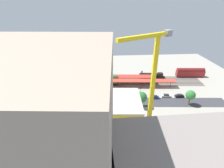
{
  "coord_description": "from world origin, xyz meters",
  "views": [
    {
      "loc": [
        16.1,
        81.56,
        47.73
      ],
      "look_at": [
        10.21,
        1.74,
        8.98
      ],
      "focal_mm": 28.89,
      "sensor_mm": 36.0,
      "label": 1
    }
  ],
  "objects_px": {
    "parked_car_4": "(128,98)",
    "box_truck_0": "(69,114)",
    "parked_car_0": "(179,96)",
    "freight_coach_far": "(104,79)",
    "parked_car_5": "(115,98)",
    "parked_car_2": "(155,97)",
    "tower_crane": "(151,79)",
    "street_tree_1": "(98,100)",
    "locomotive": "(152,75)",
    "passenger_coach": "(190,72)",
    "street_tree_0": "(141,97)",
    "box_truck_2": "(118,108)",
    "parked_car_1": "(166,96)",
    "parked_car_3": "(140,97)",
    "street_tree_2": "(191,95)",
    "platform_canopy_far": "(110,76)",
    "box_truck_1": "(117,108)",
    "platform_canopy_near": "(132,81)",
    "construction_building": "(95,118)",
    "traffic_light": "(140,90)"
  },
  "relations": [
    {
      "from": "parked_car_4",
      "to": "box_truck_0",
      "type": "relative_size",
      "value": 0.48
    },
    {
      "from": "parked_car_0",
      "to": "box_truck_0",
      "type": "xyz_separation_m",
      "value": [
        55.72,
        13.1,
        0.88
      ]
    },
    {
      "from": "freight_coach_far",
      "to": "parked_car_5",
      "type": "relative_size",
      "value": 3.59
    },
    {
      "from": "parked_car_2",
      "to": "tower_crane",
      "type": "relative_size",
      "value": 0.13
    },
    {
      "from": "parked_car_0",
      "to": "parked_car_2",
      "type": "xyz_separation_m",
      "value": [
        13.44,
        0.31,
        -0.0
      ]
    },
    {
      "from": "parked_car_2",
      "to": "street_tree_1",
      "type": "distance_m",
      "value": 30.83
    },
    {
      "from": "locomotive",
      "to": "passenger_coach",
      "type": "bearing_deg",
      "value": -179.98
    },
    {
      "from": "street_tree_0",
      "to": "parked_car_2",
      "type": "bearing_deg",
      "value": -139.62
    },
    {
      "from": "box_truck_0",
      "to": "box_truck_2",
      "type": "relative_size",
      "value": 0.98
    },
    {
      "from": "parked_car_1",
      "to": "parked_car_3",
      "type": "relative_size",
      "value": 1.18
    },
    {
      "from": "parked_car_4",
      "to": "street_tree_1",
      "type": "height_order",
      "value": "street_tree_1"
    },
    {
      "from": "passenger_coach",
      "to": "street_tree_2",
      "type": "distance_m",
      "value": 37.17
    },
    {
      "from": "box_truck_0",
      "to": "street_tree_0",
      "type": "xyz_separation_m",
      "value": [
        -33.32,
        -5.17,
        3.81
      ]
    },
    {
      "from": "platform_canopy_far",
      "to": "box_truck_1",
      "type": "xyz_separation_m",
      "value": [
        -1.48,
        30.82,
        -2.6
      ]
    },
    {
      "from": "passenger_coach",
      "to": "box_truck_2",
      "type": "xyz_separation_m",
      "value": [
        51.5,
        36.34,
        -1.49
      ]
    },
    {
      "from": "street_tree_0",
      "to": "platform_canopy_near",
      "type": "bearing_deg",
      "value": -88.89
    },
    {
      "from": "platform_canopy_near",
      "to": "parked_car_3",
      "type": "xyz_separation_m",
      "value": [
        -1.82,
        13.48,
        -3.14
      ]
    },
    {
      "from": "parked_car_4",
      "to": "construction_building",
      "type": "height_order",
      "value": "construction_building"
    },
    {
      "from": "parked_car_1",
      "to": "parked_car_3",
      "type": "height_order",
      "value": "parked_car_3"
    },
    {
      "from": "box_truck_2",
      "to": "platform_canopy_far",
      "type": "bearing_deg",
      "value": -86.37
    },
    {
      "from": "box_truck_1",
      "to": "street_tree_0",
      "type": "distance_m",
      "value": 12.52
    },
    {
      "from": "platform_canopy_far",
      "to": "parked_car_1",
      "type": "distance_m",
      "value": 34.9
    },
    {
      "from": "platform_canopy_near",
      "to": "freight_coach_far",
      "type": "bearing_deg",
      "value": -17.15
    },
    {
      "from": "platform_canopy_near",
      "to": "passenger_coach",
      "type": "distance_m",
      "value": 42.41
    },
    {
      "from": "freight_coach_far",
      "to": "box_truck_0",
      "type": "height_order",
      "value": "freight_coach_far"
    },
    {
      "from": "platform_canopy_near",
      "to": "street_tree_0",
      "type": "bearing_deg",
      "value": 91.11
    },
    {
      "from": "tower_crane",
      "to": "traffic_light",
      "type": "xyz_separation_m",
      "value": [
        -2.88,
        -25.08,
        -17.5
      ]
    },
    {
      "from": "platform_canopy_near",
      "to": "parked_car_3",
      "type": "distance_m",
      "value": 13.96
    },
    {
      "from": "parked_car_2",
      "to": "tower_crane",
      "type": "height_order",
      "value": "tower_crane"
    },
    {
      "from": "platform_canopy_near",
      "to": "box_truck_2",
      "type": "relative_size",
      "value": 5.1
    },
    {
      "from": "parked_car_5",
      "to": "construction_building",
      "type": "xyz_separation_m",
      "value": [
        9.9,
        26.04,
        7.01
      ]
    },
    {
      "from": "construction_building",
      "to": "parked_car_5",
      "type": "bearing_deg",
      "value": -106.32
    },
    {
      "from": "traffic_light",
      "to": "parked_car_2",
      "type": "bearing_deg",
      "value": 163.52
    },
    {
      "from": "street_tree_0",
      "to": "tower_crane",
      "type": "bearing_deg",
      "value": 85.68
    },
    {
      "from": "parked_car_5",
      "to": "street_tree_1",
      "type": "bearing_deg",
      "value": 43.81
    },
    {
      "from": "platform_canopy_near",
      "to": "street_tree_1",
      "type": "bearing_deg",
      "value": 47.94
    },
    {
      "from": "parked_car_5",
      "to": "street_tree_2",
      "type": "distance_m",
      "value": 36.75
    },
    {
      "from": "passenger_coach",
      "to": "box_truck_0",
      "type": "distance_m",
      "value": 83.32
    },
    {
      "from": "construction_building",
      "to": "box_truck_1",
      "type": "relative_size",
      "value": 3.5
    },
    {
      "from": "parked_car_3",
      "to": "street_tree_0",
      "type": "relative_size",
      "value": 0.52
    },
    {
      "from": "platform_canopy_near",
      "to": "construction_building",
      "type": "bearing_deg",
      "value": 62.06
    },
    {
      "from": "locomotive",
      "to": "tower_crane",
      "type": "relative_size",
      "value": 0.44
    },
    {
      "from": "parked_car_1",
      "to": "parked_car_4",
      "type": "distance_m",
      "value": 20.41
    },
    {
      "from": "tower_crane",
      "to": "traffic_light",
      "type": "relative_size",
      "value": 6.15
    },
    {
      "from": "box_truck_0",
      "to": "traffic_light",
      "type": "bearing_deg",
      "value": -156.92
    },
    {
      "from": "box_truck_0",
      "to": "platform_canopy_far",
      "type": "bearing_deg",
      "value": -121.12
    },
    {
      "from": "street_tree_2",
      "to": "parked_car_0",
      "type": "bearing_deg",
      "value": -78.05
    },
    {
      "from": "construction_building",
      "to": "street_tree_2",
      "type": "distance_m",
      "value": 49.08
    },
    {
      "from": "box_truck_1",
      "to": "street_tree_0",
      "type": "relative_size",
      "value": 1.13
    },
    {
      "from": "passenger_coach",
      "to": "parked_car_1",
      "type": "distance_m",
      "value": 35.44
    }
  ]
}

